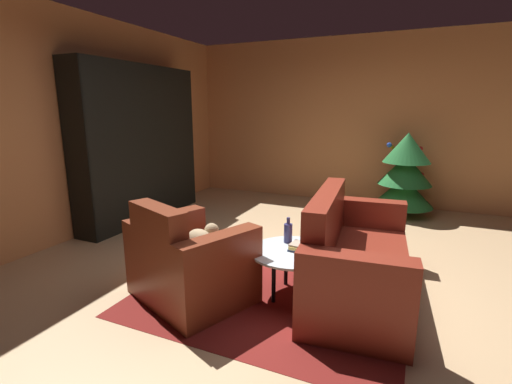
{
  "coord_description": "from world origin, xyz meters",
  "views": [
    {
      "loc": [
        0.98,
        -3.13,
        1.62
      ],
      "look_at": [
        -0.4,
        -0.02,
        0.83
      ],
      "focal_mm": 25.59,
      "sensor_mm": 36.0,
      "label": 1
    }
  ],
  "objects": [
    {
      "name": "couch_red",
      "position": [
        0.56,
        -0.04,
        0.31
      ],
      "size": [
        0.95,
        1.82,
        0.91
      ],
      "color": "maroon",
      "rests_on": "ground"
    },
    {
      "name": "decorated_tree",
      "position": [
        0.85,
        2.74,
        0.65
      ],
      "size": [
        0.87,
        0.87,
        1.26
      ],
      "color": "brown",
      "rests_on": "ground"
    },
    {
      "name": "bottle_on_table",
      "position": [
        -0.02,
        -0.14,
        0.51
      ],
      "size": [
        0.08,
        0.08,
        0.23
      ],
      "color": "navy",
      "rests_on": "coffee_table"
    },
    {
      "name": "bookshelf_unit",
      "position": [
        -2.67,
        1.11,
        1.09
      ],
      "size": [
        0.39,
        2.19,
        2.2
      ],
      "color": "black",
      "rests_on": "ground"
    },
    {
      "name": "book_stack_on_table",
      "position": [
        0.15,
        -0.28,
        0.45
      ],
      "size": [
        0.21,
        0.18,
        0.06
      ],
      "color": "#3D5380",
      "rests_on": "coffee_table"
    },
    {
      "name": "area_rug",
      "position": [
        -0.1,
        -0.32,
        0.0
      ],
      "size": [
        2.27,
        1.92,
        0.01
      ],
      "primitive_type": "cube",
      "color": "maroon",
      "rests_on": "ground"
    },
    {
      "name": "wall_left",
      "position": [
        -2.94,
        0.0,
        1.39
      ],
      "size": [
        0.06,
        6.69,
        2.78
      ],
      "primitive_type": "cube",
      "color": "tan",
      "rests_on": "ground"
    },
    {
      "name": "wall_back",
      "position": [
        0.0,
        3.31,
        1.39
      ],
      "size": [
        5.94,
        0.06,
        2.78
      ],
      "primitive_type": "cube",
      "color": "tan",
      "rests_on": "ground"
    },
    {
      "name": "coffee_table",
      "position": [
        0.08,
        -0.32,
        0.38
      ],
      "size": [
        0.74,
        0.74,
        0.42
      ],
      "color": "black",
      "rests_on": "ground"
    },
    {
      "name": "ground_plane",
      "position": [
        0.0,
        0.0,
        0.0
      ],
      "size": [
        7.88,
        7.88,
        0.0
      ],
      "primitive_type": "plane",
      "color": "tan"
    },
    {
      "name": "armchair_red",
      "position": [
        -0.72,
        -0.72,
        0.32
      ],
      "size": [
        1.18,
        1.07,
        0.88
      ],
      "color": "maroon",
      "rests_on": "ground"
    }
  ]
}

